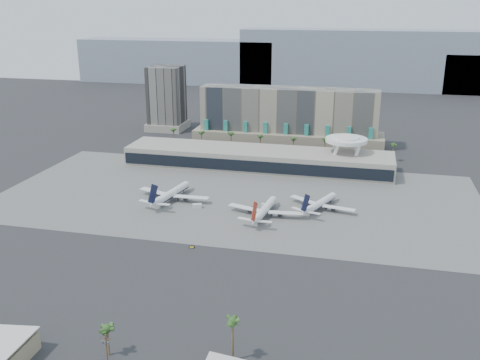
% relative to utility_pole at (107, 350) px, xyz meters
% --- Properties ---
extents(ground, '(900.00, 900.00, 0.00)m').
position_rel_utility_pole_xyz_m(ground, '(2.00, 96.09, -7.14)').
color(ground, '#232326').
rests_on(ground, ground).
extents(apron_pad, '(260.00, 130.00, 0.06)m').
position_rel_utility_pole_xyz_m(apron_pad, '(2.00, 151.09, -7.11)').
color(apron_pad, '#5B5B59').
rests_on(apron_pad, ground).
extents(mountain_ridge, '(680.00, 60.00, 70.00)m').
position_rel_utility_pole_xyz_m(mountain_ridge, '(29.88, 566.09, 22.75)').
color(mountain_ridge, gray).
rests_on(mountain_ridge, ground).
extents(hotel, '(140.00, 30.00, 42.00)m').
position_rel_utility_pole_xyz_m(hotel, '(12.00, 270.50, 9.67)').
color(hotel, tan).
rests_on(hotel, ground).
extents(office_tower, '(30.00, 30.00, 52.00)m').
position_rel_utility_pole_xyz_m(office_tower, '(-93.00, 296.09, 15.80)').
color(office_tower, black).
rests_on(office_tower, ground).
extents(terminal, '(170.00, 32.50, 14.50)m').
position_rel_utility_pole_xyz_m(terminal, '(2.00, 205.93, -0.63)').
color(terminal, '#A49A90').
rests_on(terminal, ground).
extents(saucer_structure, '(26.00, 26.00, 21.89)m').
position_rel_utility_pole_xyz_m(saucer_structure, '(57.00, 212.09, 11.31)').
color(saucer_structure, white).
rests_on(saucer_structure, ground).
extents(palm_row, '(157.80, 2.80, 13.10)m').
position_rel_utility_pole_xyz_m(palm_row, '(9.00, 241.09, 3.36)').
color(palm_row, brown).
rests_on(palm_row, ground).
extents(utility_pole, '(3.20, 0.85, 12.00)m').
position_rel_utility_pole_xyz_m(utility_pole, '(0.00, 0.00, 0.00)').
color(utility_pole, '#4C3826').
rests_on(utility_pole, ground).
extents(airliner_left, '(41.41, 42.99, 14.95)m').
position_rel_utility_pole_xyz_m(airliner_left, '(-30.91, 136.89, -3.37)').
color(airliner_left, white).
rests_on(airliner_left, ground).
extents(airliner_centre, '(39.30, 40.64, 14.04)m').
position_rel_utility_pole_xyz_m(airliner_centre, '(22.05, 125.97, -3.60)').
color(airliner_centre, white).
rests_on(airliner_centre, ground).
extents(airliner_right, '(34.94, 36.02, 13.19)m').
position_rel_utility_pole_xyz_m(airliner_right, '(48.11, 141.78, -3.81)').
color(airliner_right, white).
rests_on(airliner_right, ground).
extents(service_vehicle_a, '(5.12, 3.69, 2.26)m').
position_rel_utility_pole_xyz_m(service_vehicle_a, '(-14.09, 128.78, -6.01)').
color(service_vehicle_a, silver).
rests_on(service_vehicle_a, ground).
extents(service_vehicle_b, '(3.34, 1.95, 1.70)m').
position_rel_utility_pole_xyz_m(service_vehicle_b, '(19.47, 138.76, -6.29)').
color(service_vehicle_b, silver).
rests_on(service_vehicle_b, ground).
extents(taxiway_sign, '(2.41, 0.92, 1.09)m').
position_rel_utility_pole_xyz_m(taxiway_sign, '(-1.92, 82.82, -6.60)').
color(taxiway_sign, black).
rests_on(taxiway_sign, ground).
extents(near_palm_a, '(6.00, 6.00, 10.63)m').
position_rel_utility_pole_xyz_m(near_palm_a, '(-3.05, 6.67, 0.69)').
color(near_palm_a, brown).
rests_on(near_palm_a, ground).
extents(near_palm_b, '(6.00, 6.00, 14.66)m').
position_rel_utility_pole_xyz_m(near_palm_b, '(33.92, 12.83, 4.62)').
color(near_palm_b, brown).
rests_on(near_palm_b, ground).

